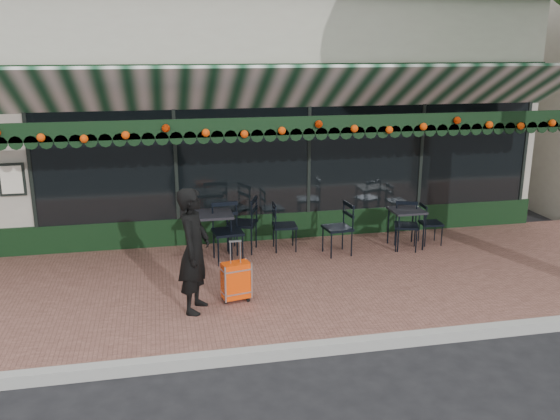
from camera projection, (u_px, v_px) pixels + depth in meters
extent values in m
plane|color=black|center=(277.00, 355.00, 7.24)|extent=(80.00, 80.00, 0.00)
cube|color=brown|center=(251.00, 286.00, 9.10)|extent=(18.00, 4.00, 0.15)
cube|color=#9E9E99|center=(278.00, 352.00, 7.14)|extent=(18.00, 0.16, 0.15)
cube|color=#9F978A|center=(211.00, 106.00, 14.18)|extent=(12.00, 8.00, 4.50)
cube|color=black|center=(298.00, 159.00, 10.78)|extent=(9.20, 0.04, 2.00)
cube|color=silver|center=(12.00, 180.00, 9.83)|extent=(0.42, 0.04, 0.55)
cube|color=black|center=(244.00, 127.00, 8.96)|extent=(12.00, 0.03, 0.28)
cylinder|color=#F24907|center=(244.00, 129.00, 8.90)|extent=(11.60, 0.12, 0.12)
imported|color=black|center=(194.00, 251.00, 7.90)|extent=(0.60, 0.73, 1.71)
cube|color=#F24007|center=(236.00, 280.00, 8.34)|extent=(0.43, 0.29, 0.52)
cube|color=black|center=(236.00, 299.00, 8.41)|extent=(0.43, 0.29, 0.05)
cube|color=silver|center=(235.00, 252.00, 8.22)|extent=(0.17, 0.06, 0.32)
cube|color=black|center=(407.00, 210.00, 10.49)|extent=(0.56, 0.56, 0.04)
cylinder|color=black|center=(398.00, 234.00, 10.32)|extent=(0.03, 0.03, 0.66)
cylinder|color=black|center=(423.00, 232.00, 10.41)|extent=(0.03, 0.03, 0.66)
cylinder|color=black|center=(388.00, 226.00, 10.76)|extent=(0.03, 0.03, 0.66)
cylinder|color=black|center=(412.00, 225.00, 10.85)|extent=(0.03, 0.03, 0.66)
cube|color=black|center=(213.00, 214.00, 9.92)|extent=(0.64, 0.64, 0.04)
cylinder|color=black|center=(199.00, 243.00, 9.73)|extent=(0.03, 0.03, 0.75)
cylinder|color=black|center=(231.00, 241.00, 9.83)|extent=(0.03, 0.03, 0.75)
cylinder|color=black|center=(197.00, 233.00, 10.23)|extent=(0.03, 0.03, 0.75)
cylinder|color=black|center=(228.00, 231.00, 10.33)|extent=(0.03, 0.03, 0.75)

